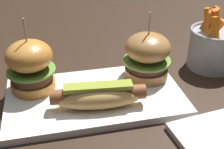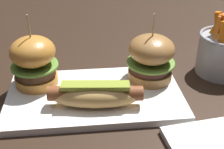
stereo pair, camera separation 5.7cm
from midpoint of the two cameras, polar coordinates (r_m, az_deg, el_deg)
name	(u,v)px [view 2 (the right image)]	position (r m, az deg, el deg)	size (l,w,h in m)	color
ground_plane	(95,99)	(0.59, -0.54, -4.75)	(3.00, 3.00, 0.00)	black
platter_main	(95,96)	(0.59, -0.55, -4.20)	(0.34, 0.19, 0.01)	white
hot_dog	(95,95)	(0.54, -0.21, -3.98)	(0.17, 0.07, 0.05)	#E2AD5F
slider_left	(34,61)	(0.60, -12.09, 2.47)	(0.09, 0.09, 0.15)	#CC8434
slider_right	(151,57)	(0.62, 10.08, 3.16)	(0.10, 0.10, 0.14)	#A6723D
fries_bucket	(223,52)	(0.71, 22.53, 3.92)	(0.11, 0.11, 0.14)	#A8AAB2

